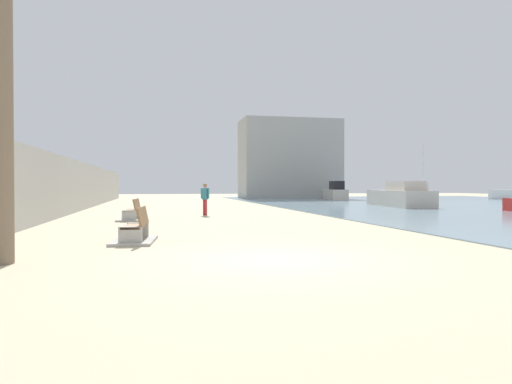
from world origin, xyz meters
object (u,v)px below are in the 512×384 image
Objects in this scene: person_walking at (205,197)px; boat_far_right at (423,193)px; boat_far_left at (335,193)px; bench_far at (132,215)px; bench_near at (135,234)px; boat_distant at (400,196)px.

person_walking is 35.68m from boat_far_right.
boat_far_left is (16.63, 23.37, -0.19)m from person_walking.
person_walking is at bearing 38.70° from bench_far.
boat_far_left reaches higher than bench_near.
boat_far_left is (1.42, 16.33, 0.03)m from boat_distant.
bench_near is 11.69m from person_walking.
boat_far_right is (30.75, 26.02, 0.54)m from bench_far.
bench_far is 40.28m from boat_far_right.
bench_near is 0.35× the size of boat_far_left.
bench_near is at bearing -131.32° from boat_far_right.
person_walking is at bearing 74.68° from bench_near.
bench_far is (-0.50, 8.38, 0.00)m from bench_near.
bench_near is 1.00× the size of bench_far.
bench_far is 0.35× the size of boat_far_left.
boat_far_left is (19.72, 34.62, 0.57)m from bench_near.
bench_near is at bearing -119.66° from boat_far_left.
boat_distant is at bearing 44.98° from bench_near.
boat_far_right is at bearing 48.68° from bench_near.
boat_far_left reaches higher than bench_far.
boat_distant is (18.30, 18.29, 0.54)m from bench_near.
boat_far_right is at bearing 53.45° from boat_distant.
boat_distant is (15.22, 7.03, -0.22)m from person_walking.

